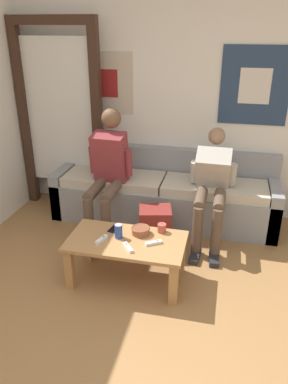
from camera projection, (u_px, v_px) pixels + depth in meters
wall_back at (189, 102)px, 4.10m from camera, size 10.00×0.07×2.55m
door_frame at (59, 107)px, 4.23m from camera, size 1.00×0.10×2.15m
couch at (164, 195)px, 4.24m from camera, size 2.48×0.67×0.77m
coffee_table at (127, 248)px, 3.17m from camera, size 0.99×0.53×0.41m
person_seated_adult at (108, 168)px, 3.87m from camera, size 0.47×0.86×1.28m
person_seated_teen at (212, 183)px, 3.73m from camera, size 0.47×0.96×1.10m
backpack at (155, 230)px, 3.68m from camera, size 0.36×0.35×0.44m
ceramic_bowl at (141, 230)px, 3.22m from camera, size 0.16×0.16×0.06m
pillar_candle at (162, 228)px, 3.25m from camera, size 0.08×0.08×0.09m
drink_can_blue at (119, 231)px, 3.15m from camera, size 0.07×0.07×0.12m
game_controller_near_left at (128, 247)px, 3.01m from camera, size 0.12×0.13×0.03m
game_controller_near_right at (154, 243)px, 3.08m from camera, size 0.14×0.11×0.03m
game_controller_far_center at (101, 239)px, 3.12m from camera, size 0.08×0.15×0.03m
cell_phone at (114, 229)px, 3.30m from camera, size 0.09×0.15×0.01m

